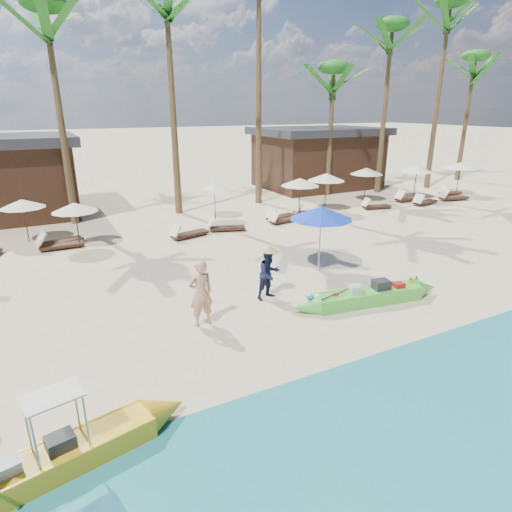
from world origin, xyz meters
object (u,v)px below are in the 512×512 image
tourist (201,293)px  blue_umbrella (321,213)px  green_canoe (368,296)px  yellow_canoe (49,463)px

tourist → blue_umbrella: bearing=-164.4°
green_canoe → yellow_canoe: size_ratio=1.01×
green_canoe → yellow_canoe: yellow_canoe is taller
green_canoe → tourist: 5.16m
tourist → blue_umbrella: size_ratio=0.78×
tourist → blue_umbrella: (5.26, 1.93, 1.24)m
green_canoe → yellow_canoe: (-9.02, -2.69, -0.00)m
green_canoe → blue_umbrella: bearing=93.7°
blue_umbrella → tourist: bearing=-159.9°
yellow_canoe → blue_umbrella: bearing=19.1°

